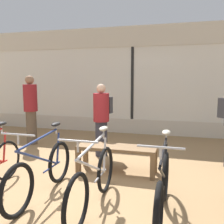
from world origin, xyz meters
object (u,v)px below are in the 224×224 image
object	(u,v)px
customer_by_window	(31,108)
customer_mid_floor	(102,118)
bicycle_right	(163,189)
bicycle_center_right	(94,180)
display_bench	(117,151)
bicycle_center_left	(42,171)

from	to	relation	value
customer_by_window	customer_mid_floor	xyz separation A→B (m)	(2.03, -0.44, -0.09)
bicycle_right	customer_mid_floor	size ratio (longest dim) A/B	1.09
bicycle_center_right	display_bench	size ratio (longest dim) A/B	1.23
customer_mid_floor	customer_by_window	bearing A→B (deg)	167.90
bicycle_center_right	customer_by_window	bearing A→B (deg)	135.19
bicycle_center_left	customer_mid_floor	size ratio (longest dim) A/B	1.12
bicycle_center_left	bicycle_center_right	distance (m)	0.83
bicycle_center_left	customer_by_window	world-z (taller)	customer_by_window
bicycle_right	display_bench	world-z (taller)	bicycle_right
customer_by_window	customer_mid_floor	world-z (taller)	customer_by_window
bicycle_center_right	customer_mid_floor	xyz separation A→B (m)	(-0.60, 2.18, 0.46)
display_bench	bicycle_center_right	bearing A→B (deg)	-88.50
bicycle_right	customer_mid_floor	world-z (taller)	customer_mid_floor
display_bench	customer_mid_floor	bearing A→B (deg)	122.33
customer_by_window	bicycle_right	bearing A→B (deg)	-36.92
bicycle_center_left	customer_by_window	distance (m)	3.13
bicycle_right	display_bench	size ratio (longest dim) A/B	1.22
bicycle_center_left	customer_mid_floor	world-z (taller)	customer_mid_floor
bicycle_center_left	customer_mid_floor	xyz separation A→B (m)	(0.22, 2.06, 0.47)
bicycle_center_left	display_bench	size ratio (longest dim) A/B	1.24
bicycle_center_right	bicycle_center_left	bearing A→B (deg)	171.71
bicycle_right	customer_by_window	size ratio (longest dim) A/B	0.98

